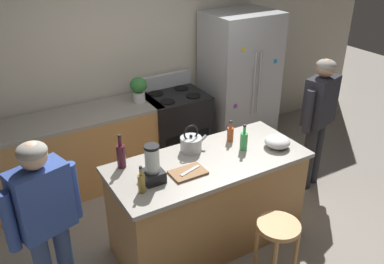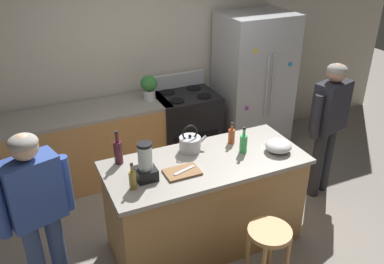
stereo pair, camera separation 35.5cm
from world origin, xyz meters
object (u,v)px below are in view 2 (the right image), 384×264
bottle_soda (243,143)px  mixing_bowl (278,146)px  bottle_vinegar (133,179)px  kitchen_island (205,203)px  refrigerator (253,84)px  stove_range (186,127)px  person_by_island_left (36,206)px  person_by_sink_right (329,119)px  potted_plant (149,86)px  bottle_wine (118,151)px  cutting_board (182,172)px  tea_kettle (190,143)px  chef_knife (184,170)px  bar_stool (268,243)px  blender_appliance (146,164)px  bottle_cooking_sauce (232,136)px

bottle_soda → mixing_bowl: 0.33m
bottle_vinegar → mixing_bowl: (1.41, 0.02, -0.03)m
kitchen_island → refrigerator: bearing=46.2°
stove_range → person_by_island_left: size_ratio=0.72×
bottle_vinegar → person_by_sink_right: bearing=8.5°
potted_plant → bottle_wine: 1.45m
bottle_soda → cutting_board: 0.67m
person_by_island_left → tea_kettle: bearing=11.0°
cutting_board → person_by_sink_right: bearing=9.2°
refrigerator → person_by_sink_right: 1.30m
mixing_bowl → cutting_board: size_ratio=0.82×
tea_kettle → chef_knife: (-0.20, -0.32, -0.06)m
mixing_bowl → potted_plant: bearing=112.1°
tea_kettle → chef_knife: tea_kettle is taller
stove_range → bottle_soda: bottle_soda is taller
refrigerator → bar_stool: (-1.23, -2.24, -0.43)m
mixing_bowl → person_by_sink_right: bearing=20.2°
stove_range → potted_plant: (-0.46, 0.03, 0.63)m
stove_range → chef_knife: size_ratio=5.04×
bar_stool → bottle_soda: 0.92m
person_by_sink_right → potted_plant: person_by_sink_right is taller
kitchen_island → refrigerator: 2.13m
refrigerator → stove_range: bearing=178.5°
refrigerator → bottle_wine: refrigerator is taller
bottle_vinegar → refrigerator: bearing=37.2°
person_by_island_left → bottle_soda: bearing=1.5°
mixing_bowl → tea_kettle: size_ratio=0.89×
person_by_island_left → cutting_board: (1.18, -0.05, 0.01)m
blender_appliance → mixing_bowl: 1.27m
kitchen_island → bottle_soda: bottle_soda is taller
blender_appliance → bottle_cooking_sauce: bearing=14.7°
bar_stool → bottle_wine: size_ratio=2.00×
bottle_cooking_sauce → kitchen_island: bearing=-151.7°
blender_appliance → refrigerator: bearing=37.5°
stove_range → bottle_cooking_sauce: 1.43m
kitchen_island → bottle_vinegar: size_ratio=7.74×
refrigerator → person_by_sink_right: refrigerator is taller
mixing_bowl → kitchen_island: bearing=170.0°
potted_plant → tea_kettle: size_ratio=1.09×
person_by_sink_right → bar_stool: (-1.37, -0.94, -0.45)m
refrigerator → tea_kettle: (-1.49, -1.27, 0.08)m
person_by_island_left → mixing_bowl: person_by_island_left is taller
refrigerator → bottle_vinegar: 2.71m
potted_plant → tea_kettle: potted_plant is taller
kitchen_island → blender_appliance: 0.84m
mixing_bowl → chef_knife: size_ratio=1.11×
stove_range → bottle_cooking_sauce: size_ratio=5.13×
bar_stool → chef_knife: chef_knife is taller
bottle_wine → mixing_bowl: size_ratio=1.29×
person_by_sink_right → chef_knife: 1.86m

